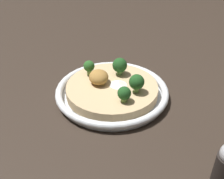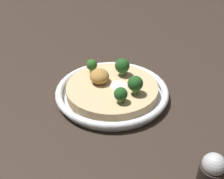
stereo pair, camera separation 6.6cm
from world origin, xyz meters
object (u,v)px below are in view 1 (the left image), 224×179
Objects in this scene: broccoli_left at (120,66)px; broccoli_front_left at (89,67)px; broccoli_back at (137,82)px; risotto_bowl at (112,91)px; broccoli_back_right at (124,94)px.

broccoli_front_left is at bearing -99.81° from broccoli_left.
broccoli_left reaches higher than broccoli_front_left.
broccoli_back and broccoli_left have the same top height.
risotto_bowl is 0.07m from broccoli_left.
risotto_bowl is 6.14× the size of broccoli_left.
broccoli_back_right is at bearing 11.03° from risotto_bowl.
broccoli_front_left is 1.08× the size of broccoli_back_right.
broccoli_back reaches higher than broccoli_front_left.
broccoli_left is 0.08m from broccoli_front_left.
risotto_bowl is at bearing -32.04° from broccoli_left.
broccoli_back reaches higher than risotto_bowl.
risotto_bowl is at bearing 37.12° from broccoli_front_left.
broccoli_back_right is (0.03, -0.04, -0.01)m from broccoli_back.
broccoli_back is 0.05m from broccoli_back_right.
broccoli_front_left is at bearing -136.01° from broccoli_back.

